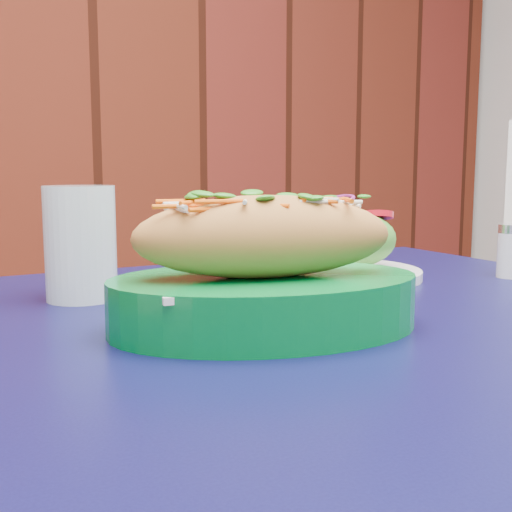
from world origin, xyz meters
TOP-DOWN VIEW (x-y plane):
  - cafe_table at (0.02, 1.55)m, footprint 0.94×0.94m
  - banh_mi_basket at (-0.11, 1.56)m, footprint 0.34×0.29m
  - salad_plate at (0.14, 1.71)m, footprint 0.22×0.22m
  - water_glass at (-0.19, 1.79)m, footprint 0.08×0.08m
  - salt_shaker at (0.32, 1.56)m, footprint 0.03×0.03m

SIDE VIEW (x-z plane):
  - cafe_table at x=0.02m, z-range 0.29..1.04m
  - salt_shaker at x=0.32m, z-range 0.75..0.82m
  - salad_plate at x=0.14m, z-range 0.74..0.85m
  - banh_mi_basket at x=-0.11m, z-range 0.74..0.87m
  - water_glass at x=-0.19m, z-range 0.75..0.88m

